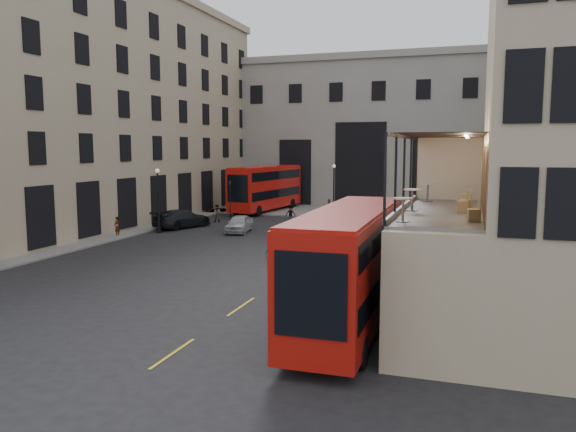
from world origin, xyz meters
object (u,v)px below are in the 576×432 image
(street_lamp_a, at_px, (158,204))
(pedestrian_a, at_px, (217,214))
(bicycle, at_px, (278,253))
(cafe_chair_a, at_px, (474,214))
(pedestrian_b, at_px, (291,214))
(cafe_table_far, at_px, (428,189))
(cafe_chair_d, at_px, (463,198))
(car_a, at_px, (239,224))
(pedestrian_d, at_px, (392,215))
(cafe_chair_c, at_px, (462,206))
(street_lamp_b, at_px, (334,193))
(cafe_table_near, at_px, (403,206))
(cafe_table_mid, at_px, (412,196))
(traffic_light_near, at_px, (329,221))
(bus_far, at_px, (266,186))
(cyclist, at_px, (311,228))
(pedestrian_c, at_px, (336,208))
(traffic_light_far, at_px, (230,195))
(car_b, at_px, (363,214))
(cafe_chair_b, at_px, (466,204))
(car_c, at_px, (182,219))
(pedestrian_e, at_px, (117,227))
(bus_near, at_px, (350,261))

(street_lamp_a, relative_size, pedestrian_a, 3.17)
(bicycle, distance_m, cafe_chair_a, 17.89)
(pedestrian_b, height_order, cafe_table_far, cafe_table_far)
(cafe_chair_d, bearing_deg, car_a, 136.64)
(pedestrian_d, height_order, cafe_chair_c, cafe_chair_c)
(street_lamp_b, bearing_deg, cafe_table_near, -73.16)
(street_lamp_b, bearing_deg, cafe_table_mid, -71.66)
(traffic_light_near, height_order, bus_far, bus_far)
(bicycle, bearing_deg, pedestrian_b, 33.49)
(cafe_chair_c, bearing_deg, bicycle, 136.59)
(cyclist, relative_size, pedestrian_c, 0.95)
(traffic_light_far, bearing_deg, traffic_light_near, -48.81)
(street_lamp_a, relative_size, street_lamp_b, 1.00)
(pedestrian_b, relative_size, pedestrian_c, 0.91)
(bus_far, height_order, cafe_chair_a, cafe_chair_a)
(car_a, bearing_deg, car_b, 40.86)
(pedestrian_c, bearing_deg, cafe_chair_a, 99.28)
(pedestrian_d, relative_size, cafe_chair_d, 2.21)
(street_lamp_b, bearing_deg, cafe_chair_b, -68.42)
(car_a, height_order, cafe_table_near, cafe_table_near)
(traffic_light_near, bearing_deg, cafe_chair_d, -46.38)
(street_lamp_b, xyz_separation_m, cyclist, (1.72, -14.60, -1.58))
(bus_far, height_order, cafe_table_far, cafe_table_far)
(bus_far, relative_size, cafe_chair_b, 14.93)
(bus_far, height_order, pedestrian_c, bus_far)
(bus_far, distance_m, car_a, 15.71)
(car_a, bearing_deg, cafe_chair_b, -56.39)
(car_c, height_order, cyclist, car_c)
(pedestrian_e, bearing_deg, traffic_light_far, 156.03)
(bus_near, bearing_deg, cafe_chair_b, 18.21)
(pedestrian_b, distance_m, cafe_chair_b, 32.67)
(pedestrian_d, height_order, cafe_chair_a, cafe_chair_a)
(pedestrian_a, bearing_deg, pedestrian_e, -115.85)
(pedestrian_e, distance_m, cafe_table_near, 31.13)
(street_lamp_a, bearing_deg, cafe_chair_c, -37.03)
(traffic_light_far, bearing_deg, cafe_table_mid, -54.26)
(pedestrian_c, height_order, cafe_table_mid, cafe_table_mid)
(cyclist, bearing_deg, cafe_chair_a, -147.23)
(bicycle, bearing_deg, pedestrian_c, 22.42)
(street_lamp_a, height_order, street_lamp_b, same)
(pedestrian_a, xyz_separation_m, pedestrian_d, (15.85, 4.07, 0.03))
(cafe_table_near, bearing_deg, car_c, 131.40)
(pedestrian_c, bearing_deg, cafe_chair_b, 100.57)
(traffic_light_far, bearing_deg, car_a, -61.12)
(pedestrian_b, height_order, cafe_table_near, cafe_table_near)
(street_lamp_b, relative_size, pedestrian_b, 3.43)
(street_lamp_b, height_order, car_a, street_lamp_b)
(pedestrian_c, distance_m, cafe_table_far, 31.86)
(bus_far, distance_m, cyclist, 19.05)
(pedestrian_b, bearing_deg, pedestrian_e, -157.87)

